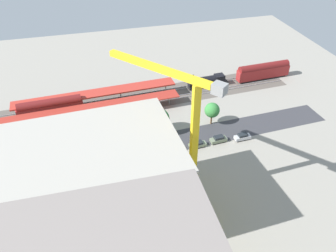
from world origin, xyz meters
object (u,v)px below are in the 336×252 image
(parked_car_0, at_px, (242,137))
(box_truck_1, at_px, (142,158))
(box_truck_0, at_px, (134,156))
(parked_car_3, at_px, (175,149))
(locomotive, at_px, (208,81))
(platform_canopy_near, at_px, (91,108))
(street_tree_0, at_px, (46,137))
(construction_building, at_px, (95,190))
(street_tree_5, at_px, (136,122))
(street_tree_4, at_px, (31,139))
(street_tree_3, at_px, (159,119))
(traffic_light, at_px, (55,162))
(parked_car_4, at_px, (151,153))
(freight_coach_far, at_px, (50,107))
(street_tree_1, at_px, (212,110))
(parked_car_2, at_px, (198,145))
(passenger_coach, at_px, (263,71))
(parked_car_5, at_px, (122,157))
(parked_car_1, at_px, (218,140))
(platform_canopy_far, at_px, (96,93))
(street_tree_2, at_px, (146,120))
(tower_crane, at_px, (185,126))

(parked_car_0, height_order, box_truck_1, box_truck_1)
(box_truck_0, bearing_deg, parked_car_3, -175.00)
(locomotive, xyz_separation_m, parked_car_0, (1.25, 30.57, -1.00))
(platform_canopy_near, distance_m, street_tree_0, 17.88)
(construction_building, bearing_deg, street_tree_5, -118.23)
(street_tree_4, bearing_deg, street_tree_0, 177.43)
(parked_car_3, distance_m, street_tree_0, 33.43)
(street_tree_3, height_order, traffic_light, street_tree_3)
(street_tree_4, bearing_deg, parked_car_4, 164.08)
(freight_coach_far, distance_m, box_truck_1, 35.64)
(street_tree_1, relative_size, street_tree_5, 0.88)
(traffic_light, bearing_deg, box_truck_1, 176.23)
(parked_car_4, xyz_separation_m, traffic_light, (23.58, 1.24, 3.22))
(freight_coach_far, bearing_deg, traffic_light, 93.12)
(parked_car_0, relative_size, parked_car_2, 0.96)
(freight_coach_far, xyz_separation_m, parked_car_4, (-25.02, 25.20, -2.37))
(parked_car_0, bearing_deg, street_tree_3, -22.97)
(street_tree_1, height_order, street_tree_3, street_tree_3)
(passenger_coach, xyz_separation_m, parked_car_2, (34.89, 30.43, -2.44))
(parked_car_2, distance_m, street_tree_0, 39.51)
(parked_car_4, bearing_deg, freight_coach_far, -45.21)
(passenger_coach, height_order, parked_car_5, passenger_coach)
(parked_car_1, xyz_separation_m, parked_car_5, (26.52, 0.31, -0.13))
(platform_canopy_far, xyz_separation_m, street_tree_5, (-9.04, 19.39, 0.61))
(parked_car_2, height_order, street_tree_2, street_tree_2)
(platform_canopy_far, bearing_deg, street_tree_4, 47.19)
(box_truck_0, bearing_deg, platform_canopy_far, -77.41)
(parked_car_1, distance_m, box_truck_0, 23.63)
(street_tree_0, height_order, traffic_light, street_tree_0)
(parked_car_5, relative_size, traffic_light, 0.79)
(passenger_coach, bearing_deg, tower_crane, 45.51)
(parked_car_4, bearing_deg, street_tree_3, -115.93)
(passenger_coach, relative_size, box_truck_0, 1.92)
(platform_canopy_near, bearing_deg, street_tree_3, 145.57)
(parked_car_2, height_order, street_tree_3, street_tree_3)
(street_tree_2, xyz_separation_m, street_tree_4, (29.98, 1.01, 0.50))
(platform_canopy_near, xyz_separation_m, street_tree_3, (-17.71, 12.14, 0.96))
(parked_car_2, xyz_separation_m, parked_car_3, (6.37, 0.34, 0.04))
(platform_canopy_far, distance_m, passenger_coach, 58.84)
(traffic_light, bearing_deg, street_tree_2, -156.42)
(platform_canopy_near, distance_m, construction_building, 40.53)
(tower_crane, distance_m, street_tree_3, 26.18)
(street_tree_2, bearing_deg, street_tree_0, 2.55)
(parked_car_0, bearing_deg, street_tree_4, -8.73)
(parked_car_4, distance_m, street_tree_3, 10.72)
(street_tree_4, bearing_deg, parked_car_5, 159.55)
(street_tree_1, bearing_deg, platform_canopy_near, -19.62)
(passenger_coach, distance_m, parked_car_1, 41.51)
(construction_building, xyz_separation_m, street_tree_1, (-35.07, -28.00, -5.69))
(passenger_coach, bearing_deg, street_tree_2, 24.17)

